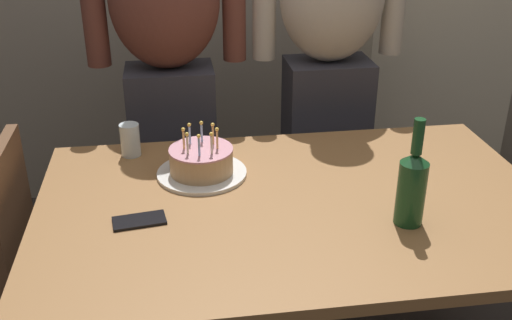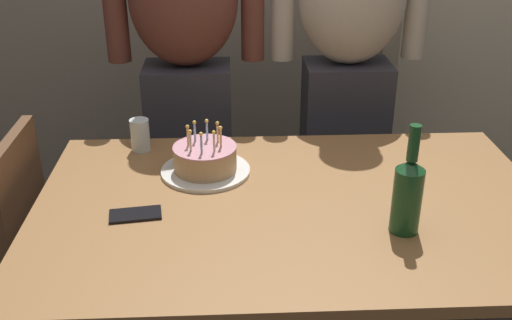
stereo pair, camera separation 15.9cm
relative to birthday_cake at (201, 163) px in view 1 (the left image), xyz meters
The scene contains 8 objects.
dining_table 0.36m from the birthday_cake, 38.15° to the right, with size 1.50×0.96×0.74m.
birthday_cake is the anchor object (origin of this frame).
water_glass_near 0.29m from the birthday_cake, 141.15° to the left, with size 0.07×0.07×0.11m, color silver.
wine_bottle 0.66m from the birthday_cake, 34.12° to the right, with size 0.08×0.08×0.31m.
cell_phone 0.32m from the birthday_cake, 126.39° to the right, with size 0.14×0.07×0.01m, color black.
person_man_bearded 0.58m from the birthday_cake, 98.34° to the left, with size 0.61×0.27×1.66m.
person_woman_cardigan 0.80m from the birthday_cake, 45.89° to the left, with size 0.61×0.27×1.66m.
shelf_cabinet 1.69m from the birthday_cake, 42.05° to the left, with size 0.76×0.30×1.48m.
Camera 1 is at (-0.34, -1.51, 1.62)m, focal length 42.54 mm.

